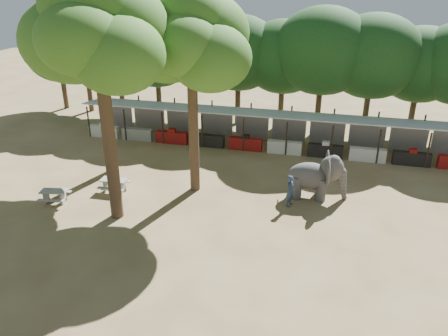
% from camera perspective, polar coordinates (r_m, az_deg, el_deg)
% --- Properties ---
extents(ground, '(100.00, 100.00, 0.00)m').
position_cam_1_polar(ground, '(20.15, -0.75, -11.15)').
color(ground, brown).
rests_on(ground, ground).
extents(vendor_stalls, '(28.00, 2.99, 2.80)m').
position_cam_1_polar(vendor_stalls, '(31.81, 5.68, 4.75)').
color(vendor_stalls, '#A4A7AD').
rests_on(vendor_stalls, ground).
extents(yard_tree_left, '(7.10, 6.90, 11.02)m').
position_cam_1_polar(yard_tree_left, '(26.94, -16.47, 15.81)').
color(yard_tree_left, '#332316').
rests_on(yard_tree_left, ground).
extents(yard_tree_center, '(7.10, 6.90, 12.04)m').
position_cam_1_polar(yard_tree_center, '(21.03, -16.33, 16.55)').
color(yard_tree_center, '#332316').
rests_on(yard_tree_center, ground).
extents(yard_tree_back, '(7.10, 6.90, 11.36)m').
position_cam_1_polar(yard_tree_back, '(23.52, -4.52, 16.45)').
color(yard_tree_back, '#332316').
rests_on(yard_tree_back, ground).
extents(backdrop_trees, '(46.46, 5.95, 8.33)m').
position_cam_1_polar(backdrop_trees, '(35.70, 7.31, 13.98)').
color(backdrop_trees, '#332316').
rests_on(backdrop_trees, ground).
extents(elephant, '(3.43, 2.62, 2.61)m').
position_cam_1_polar(elephant, '(24.87, 12.05, -1.03)').
color(elephant, '#3C3939').
rests_on(elephant, ground).
extents(handler, '(0.59, 0.74, 1.79)m').
position_cam_1_polar(handler, '(23.85, 8.67, -2.97)').
color(handler, '#26384C').
rests_on(handler, ground).
extents(picnic_table_near, '(1.68, 1.56, 0.73)m').
position_cam_1_polar(picnic_table_near, '(25.85, -21.27, -3.26)').
color(picnic_table_near, gray).
rests_on(picnic_table_near, ground).
extents(picnic_table_far, '(1.57, 1.42, 0.77)m').
position_cam_1_polar(picnic_table_far, '(26.08, -14.13, -1.97)').
color(picnic_table_far, gray).
rests_on(picnic_table_far, ground).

